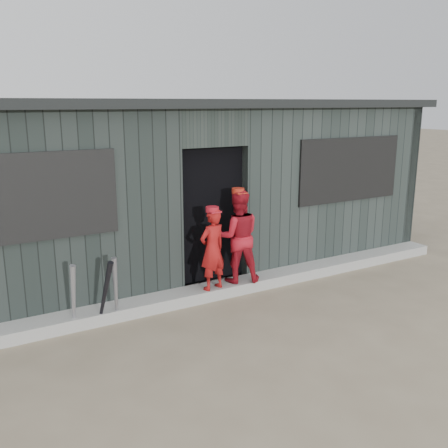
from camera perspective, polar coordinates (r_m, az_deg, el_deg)
ground at (r=5.60m, az=9.57°, el=-13.84°), size 80.00×80.00×0.00m
curb at (r=6.93m, az=-0.08°, el=-7.41°), size 8.00×0.36×0.15m
bat_left at (r=5.97m, az=-16.83°, el=-8.07°), size 0.07×0.24×0.83m
bat_mid at (r=6.09m, az=-12.28°, el=-7.38°), size 0.11×0.17×0.83m
bat_right at (r=5.98m, az=-13.47°, el=-7.76°), size 0.18×0.36×0.85m
player_red_left at (r=6.56m, az=-1.33°, el=-2.92°), size 0.45×0.34×1.10m
player_red_right at (r=6.83m, az=1.58°, el=-1.41°), size 0.76×0.68×1.29m
player_grey_back at (r=7.31m, az=-1.10°, el=-2.14°), size 0.62×0.47×1.15m
dugout at (r=8.07m, az=-6.11°, el=4.46°), size 8.30×3.30×2.62m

